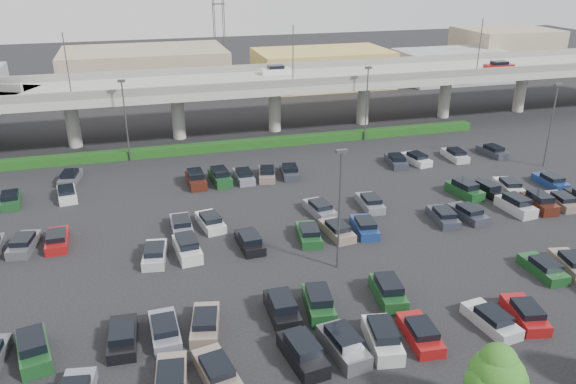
{
  "coord_description": "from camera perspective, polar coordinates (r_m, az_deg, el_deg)",
  "views": [
    {
      "loc": [
        -14.99,
        -45.99,
        23.85
      ],
      "look_at": [
        -0.84,
        4.11,
        2.0
      ],
      "focal_mm": 35.0,
      "sensor_mm": 36.0,
      "label": 1
    }
  ],
  "objects": [
    {
      "name": "parked_cars",
      "position": [
        49.19,
        3.94,
        -5.5
      ],
      "size": [
        63.01,
        41.66,
        1.67
      ],
      "color": "slate",
      "rests_on": "ground"
    },
    {
      "name": "hedge",
      "position": [
        76.21,
        -3.68,
        4.92
      ],
      "size": [
        66.0,
        1.6,
        1.1
      ],
      "primitive_type": "cube",
      "color": "#173A11",
      "rests_on": "ground"
    },
    {
      "name": "distant_buildings",
      "position": [
        113.03,
        -1.54,
        12.51
      ],
      "size": [
        138.0,
        24.0,
        9.0
      ],
      "color": "gray",
      "rests_on": "ground"
    },
    {
      "name": "overpass",
      "position": [
        81.16,
        -5.03,
        10.68
      ],
      "size": [
        150.0,
        13.0,
        15.8
      ],
      "color": "#96968E",
      "rests_on": "ground"
    },
    {
      "name": "comm_tower",
      "position": [
        121.77,
        -7.14,
        18.73
      ],
      "size": [
        2.4,
        2.4,
        30.0
      ],
      "color": "#444449",
      "rests_on": "ground"
    },
    {
      "name": "ground",
      "position": [
        53.94,
        2.05,
        -3.49
      ],
      "size": [
        280.0,
        280.0,
        0.0
      ],
      "primitive_type": "plane",
      "color": "black"
    },
    {
      "name": "tree_row",
      "position": [
        32.23,
        18.64,
        -17.79
      ],
      "size": [
        65.07,
        3.66,
        5.94
      ],
      "color": "#332316",
      "rests_on": "ground"
    },
    {
      "name": "light_poles",
      "position": [
        52.27,
        -2.85,
        3.05
      ],
      "size": [
        66.9,
        48.38,
        10.3
      ],
      "color": "#444449",
      "rests_on": "ground"
    }
  ]
}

